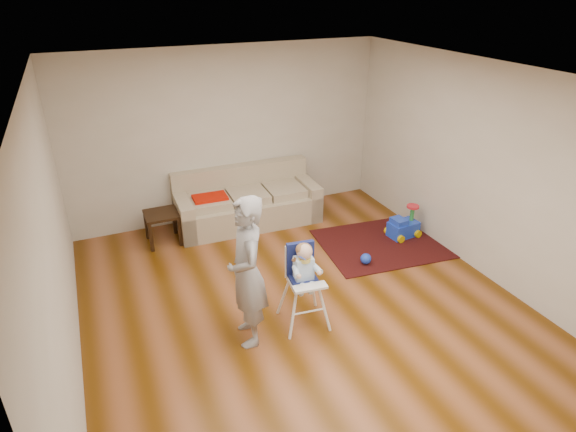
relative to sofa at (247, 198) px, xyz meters
name	(u,v)px	position (x,y,z in m)	size (l,w,h in m)	color
ground	(301,303)	(-0.12, -2.30, -0.43)	(5.50, 5.50, 0.00)	#532D07
room_envelope	(284,143)	(-0.12, -1.77, 1.44)	(5.04, 5.52, 2.72)	#BDB6A4
sofa	(247,198)	(0.00, 0.00, 0.00)	(2.27, 0.99, 0.86)	gray
side_table	(163,228)	(-1.36, -0.11, -0.19)	(0.48, 0.48, 0.48)	black
area_rug	(385,243)	(1.64, -1.47, -0.42)	(1.88, 1.41, 0.02)	black
ride_on_toy	(404,222)	(2.01, -1.40, -0.18)	(0.44, 0.31, 0.48)	blue
toy_ball	(366,259)	(1.06, -1.86, -0.34)	(0.15, 0.15, 0.15)	blue
high_chair	(304,286)	(-0.25, -2.63, 0.06)	(0.53, 0.53, 1.03)	white
adult	(247,273)	(-0.90, -2.63, 0.41)	(0.61, 0.40, 1.68)	#949497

